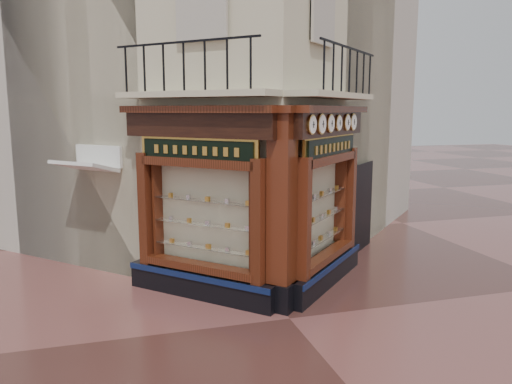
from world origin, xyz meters
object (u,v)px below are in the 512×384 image
object	(u,v)px
clock_a	(312,125)
signboard_right	(331,147)
corner_pilaster	(282,213)
clock_b	(322,124)
clock_e	(347,122)
signboard_left	(197,150)
clock_f	(353,122)
awning	(90,278)
clock_c	(330,123)
clock_d	(339,123)

from	to	relation	value
clock_a	signboard_right	xyz separation A→B (m)	(0.88, 1.04, -0.52)
corner_pilaster	signboard_right	world-z (taller)	corner_pilaster
clock_b	clock_e	bearing A→B (deg)	0.00
corner_pilaster	signboard_left	xyz separation A→B (m)	(-1.46, 1.01, 1.15)
clock_b	signboard_right	xyz separation A→B (m)	(0.53, 0.69, -0.52)
corner_pilaster	signboard_left	distance (m)	2.12
clock_a	clock_f	size ratio (longest dim) A/B	0.95
clock_a	clock_e	bearing A→B (deg)	0.00
corner_pilaster	signboard_left	world-z (taller)	corner_pilaster
clock_a	signboard_left	distance (m)	2.35
clock_e	clock_f	world-z (taller)	clock_f
signboard_left	awning	bearing A→B (deg)	3.50
awning	clock_f	bearing A→B (deg)	-147.01
clock_c	clock_f	xyz separation A→B (m)	(1.05, 1.05, -0.00)
clock_a	awning	size ratio (longest dim) A/B	0.27
corner_pilaster	awning	size ratio (longest dim) A/B	2.82
clock_b	signboard_right	world-z (taller)	clock_b
clock_c	signboard_left	world-z (taller)	clock_c
signboard_left	clock_e	bearing A→B (deg)	-128.41
awning	signboard_left	size ratio (longest dim) A/B	0.69
corner_pilaster	signboard_left	bearing A→B (deg)	100.25
clock_c	signboard_left	size ratio (longest dim) A/B	0.19
clock_f	signboard_right	world-z (taller)	clock_f
clock_e	awning	xyz separation A→B (m)	(-5.73, 1.59, -3.62)
clock_c	clock_f	distance (m)	1.48
clock_a	clock_d	bearing A→B (deg)	0.00
clock_d	signboard_right	bearing A→B (deg)	137.34
clock_a	signboard_left	xyz separation A→B (m)	(-2.04, 1.04, -0.52)
clock_a	clock_e	size ratio (longest dim) A/B	1.01
clock_e	signboard_left	size ratio (longest dim) A/B	0.18
awning	clock_e	bearing A→B (deg)	-150.51
clock_b	signboard_right	size ratio (longest dim) A/B	0.20
clock_f	signboard_right	distance (m)	1.23
clock_c	signboard_left	distance (m)	2.81
clock_a	clock_c	world-z (taller)	clock_c
clock_c	clock_b	bearing A→B (deg)	-180.00
clock_d	signboard_right	world-z (taller)	clock_d
corner_pilaster	clock_a	size ratio (longest dim) A/B	10.46
clock_f	clock_e	bearing A→B (deg)	180.00
signboard_right	clock_a	bearing A→B (deg)	-175.35
clock_c	awning	world-z (taller)	clock_c
signboard_right	awning	bearing A→B (deg)	113.94
corner_pilaster	clock_a	bearing A→B (deg)	-47.62
clock_b	clock_f	bearing A→B (deg)	0.00
clock_f	signboard_left	xyz separation A→B (m)	(-3.79, -0.71, -0.52)
signboard_left	clock_f	bearing A→B (deg)	-124.41
awning	signboard_left	xyz separation A→B (m)	(2.25, -1.99, 3.10)
clock_e	awning	bearing A→B (deg)	119.49
clock_b	clock_e	world-z (taller)	clock_b
clock_a	clock_d	world-z (taller)	clock_a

